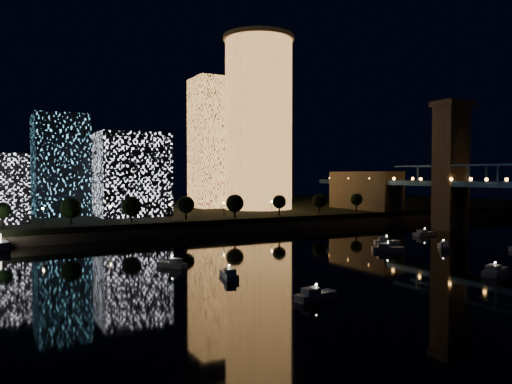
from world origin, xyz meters
The scene contains 9 objects.
ground centered at (0.00, 0.00, 0.00)m, with size 520.00×520.00×0.00m, color black.
far_bank centered at (0.00, 160.00, 2.50)m, with size 420.00×160.00×5.00m, color black.
seawall centered at (0.00, 82.00, 1.50)m, with size 420.00×6.00×3.00m, color #6B5E4C.
tower_cylindrical centered at (21.30, 126.10, 46.43)m, with size 34.00×34.00×82.60m.
tower_rectangular centered at (6.91, 147.65, 37.43)m, with size 20.38×20.38×64.86m, color #FBA250.
midrise_blocks centered at (-71.74, 122.64, 21.48)m, with size 91.69×49.37×40.79m.
motorboats centered at (3.08, 10.11, 0.81)m, with size 105.93×61.52×2.78m.
esplanade_trees centered at (-33.96, 88.00, 10.47)m, with size 165.80×6.96×8.98m.
street_lamps centered at (-34.00, 94.00, 9.02)m, with size 132.70×0.70×5.65m.
Camera 1 is at (-94.17, -84.79, 21.52)m, focal length 35.00 mm.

